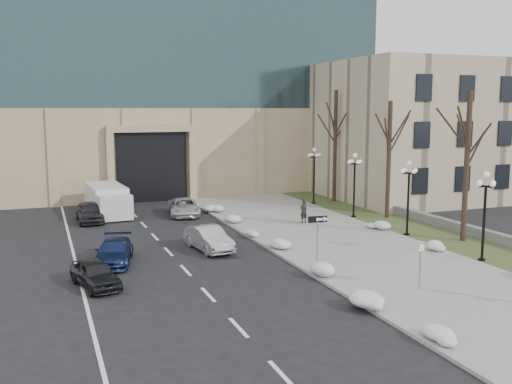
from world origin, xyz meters
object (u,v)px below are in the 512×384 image
box_truck (108,201)px  lamppost_a (485,204)px  car_d (184,207)px  one_way_sign (321,225)px  lamppost_b (409,188)px  car_c (114,252)px  keep_sign (421,255)px  pedestrian (304,211)px  car_e (90,212)px  lamppost_d (314,168)px  car_a (95,274)px  lamppost_c (354,177)px  car_b (209,239)px

box_truck → lamppost_a: size_ratio=1.48×
car_d → one_way_sign: one_way_sign is taller
lamppost_a → lamppost_b: size_ratio=1.00×
car_c → one_way_sign: one_way_sign is taller
keep_sign → lamppost_b: lamppost_b is taller
pedestrian → lamppost_a: bearing=93.5°
car_c → car_e: car_e is taller
box_truck → car_e: bearing=-126.1°
car_c → lamppost_a: (17.94, -6.56, 2.45)m
car_c → car_d: 13.66m
box_truck → one_way_sign: (8.09, -19.19, 1.19)m
lamppost_d → one_way_sign: bearing=-115.6°
car_d → pedestrian: bearing=-33.9°
car_d → car_c: bearing=-110.7°
pedestrian → box_truck: box_truck is taller
one_way_sign → lamppost_d: size_ratio=0.57×
car_c → one_way_sign: size_ratio=1.57×
car_a → keep_sign: (13.18, -5.69, 1.01)m
car_c → box_truck: box_truck is taller
box_truck → one_way_sign: one_way_sign is taller
car_a → box_truck: (2.58, 18.04, 0.45)m
car_e → lamppost_c: lamppost_c is taller
car_b → car_d: (1.25, 11.02, -0.04)m
car_d → keep_sign: keep_sign is taller
one_way_sign → lamppost_b: (8.55, 4.81, 0.82)m
keep_sign → lamppost_a: size_ratio=0.46×
pedestrian → keep_sign: keep_sign is taller
car_e → keep_sign: (12.14, -21.27, 0.90)m
car_b → pedestrian: size_ratio=2.51×
car_b → one_way_sign: size_ratio=1.52×
car_a → pedestrian: 17.55m
car_e → box_truck: 2.92m
box_truck → keep_sign: keep_sign is taller
lamppost_b → lamppost_c: size_ratio=1.00×
one_way_sign → lamppost_a: bearing=-4.5°
lamppost_a → lamppost_b: same height
box_truck → car_a: bearing=-102.3°
car_c → lamppost_b: 18.11m
car_e → lamppost_c: 19.11m
lamppost_a → keep_sign: bearing=-154.8°
box_truck → lamppost_a: 26.78m
car_e → lamppost_a: size_ratio=0.89×
car_c → lamppost_d: (17.94, 12.94, 2.45)m
car_b → lamppost_c: size_ratio=0.87×
car_b → lamppost_c: 13.95m
box_truck → one_way_sign: 20.86m
pedestrian → box_truck: bearing=-51.4°
car_e → lamppost_a: bearing=-46.4°
lamppost_c → car_d: bearing=154.1°
lamppost_c → lamppost_d: bearing=90.0°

